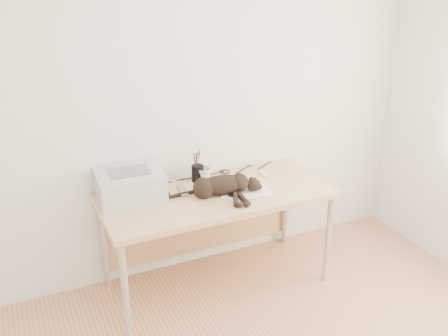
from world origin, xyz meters
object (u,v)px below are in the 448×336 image
cat (220,186)px  mouse (264,172)px  mug (204,175)px  desk (212,205)px  pen_cup (198,173)px  printer (130,185)px

cat → mouse: size_ratio=6.39×
mug → mouse: 0.46m
mouse → desk: bearing=-165.2°
mug → desk: bearing=-88.2°
cat → pen_cup: pen_cup is taller
pen_cup → mouse: pen_cup is taller
printer → cat: size_ratio=0.69×
printer → mouse: 1.02m
desk → mouse: bearing=8.5°
desk → printer: (-0.56, 0.08, 0.23)m
cat → pen_cup: (-0.05, 0.28, -0.00)m
desk → mouse: size_ratio=16.03×
printer → pen_cup: (0.52, 0.08, -0.03)m
printer → cat: (0.57, -0.20, -0.03)m
desk → printer: bearing=171.9°
mug → printer: bearing=-174.2°
desk → mug: mug is taller
mouse → mug: bearing=177.6°
desk → printer: size_ratio=3.63×
mug → pen_cup: size_ratio=0.49×
desk → cat: bearing=-86.6°
mug → pen_cup: pen_cup is taller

